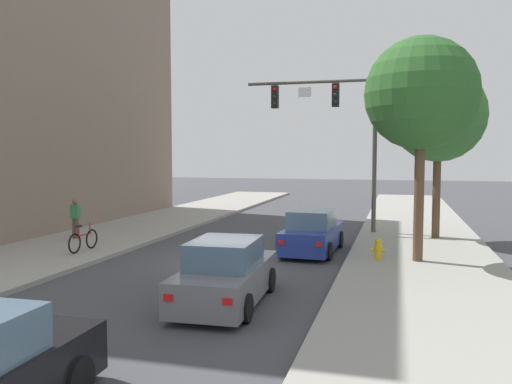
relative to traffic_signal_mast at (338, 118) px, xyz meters
name	(u,v)px	position (x,y,z in m)	size (l,w,h in m)	color
ground_plane	(225,261)	(-2.94, -7.27, -5.31)	(120.00, 120.00, 0.00)	#424247
sidewalk_left	(60,250)	(-9.44, -7.27, -5.24)	(5.00, 60.00, 0.15)	#99968E
sidewalk_right	(425,271)	(3.56, -7.27, -5.24)	(5.00, 60.00, 0.15)	#99968E
traffic_signal_mast	(338,118)	(0.00, 0.00, 0.00)	(5.98, 0.38, 7.50)	#514C47
car_lead_blue	(312,233)	(-0.33, -4.86, -4.59)	(1.97, 4.30, 1.60)	navy
car_following_grey	(226,275)	(-1.29, -12.00, -4.59)	(1.97, 4.30, 1.60)	slate
pedestrian_sidewalk_left_walker	(75,217)	(-10.22, -5.18, -4.25)	(0.36, 0.22, 1.64)	brown
bicycle_leaning	(83,240)	(-8.25, -7.56, -4.77)	(0.12, 1.77, 0.98)	black
fire_hydrant	(378,249)	(2.10, -6.23, -4.81)	(0.48, 0.24, 0.72)	gold
street_tree_nearest	(421,94)	(3.37, -6.15, 0.25)	(3.63, 3.63, 7.26)	brown
street_tree_second	(438,116)	(4.26, -0.95, -0.06)	(3.88, 3.88, 7.06)	brown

